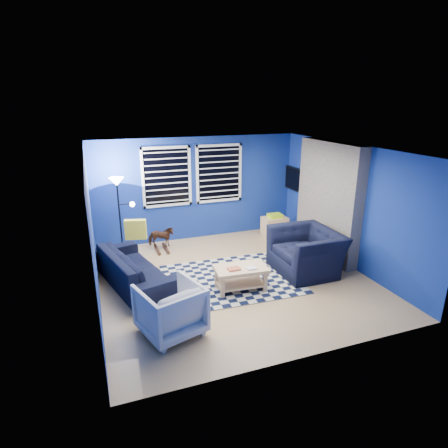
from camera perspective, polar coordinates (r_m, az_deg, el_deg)
name	(u,v)px	position (r m, az deg, el deg)	size (l,w,h in m)	color
floor	(234,279)	(7.38, 1.59, -8.36)	(5.00, 5.00, 0.00)	tan
ceiling	(236,149)	(6.63, 1.78, 11.28)	(5.00, 5.00, 0.00)	white
wall_back	(197,189)	(9.19, -4.07, 5.37)	(5.00, 5.00, 0.00)	navy
wall_left	(92,234)	(6.46, -19.42, -1.40)	(5.00, 5.00, 0.00)	navy
wall_right	(348,205)	(8.13, 18.33, 2.70)	(5.00, 5.00, 0.00)	navy
fireplace	(327,203)	(8.44, 15.48, 3.17)	(0.65, 2.00, 2.50)	gray
window_left	(167,177)	(8.91, -8.72, 7.08)	(1.17, 0.06, 1.42)	black
window_right	(219,173)	(9.25, -0.74, 7.70)	(1.17, 0.06, 1.42)	black
tv	(296,180)	(9.66, 10.94, 6.64)	(0.07, 1.00, 0.58)	black
rug	(231,279)	(7.36, 1.04, -8.37)	(2.50, 2.00, 0.02)	black
sofa	(134,268)	(7.25, -13.50, -6.58)	(0.86, 2.21, 0.65)	black
armchair_big	(306,251)	(7.70, 12.40, -4.10)	(1.16, 1.33, 0.86)	black
armchair_bent	(170,309)	(5.70, -8.19, -12.73)	(0.85, 0.87, 0.79)	gray
rocking_horse	(161,237)	(8.71, -9.60, -2.00)	(0.59, 0.27, 0.50)	#462516
coffee_table	(241,274)	(6.85, 2.57, -7.55)	(0.99, 0.62, 0.47)	tan
cabinet	(274,226)	(9.57, 7.70, -0.36)	(0.61, 0.41, 0.59)	tan
floor_lamp	(119,193)	(8.23, -15.77, 4.60)	(0.48, 0.30, 1.77)	black
throw_pillow	(136,229)	(7.71, -13.32, -0.82)	(0.42, 0.13, 0.40)	yellow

